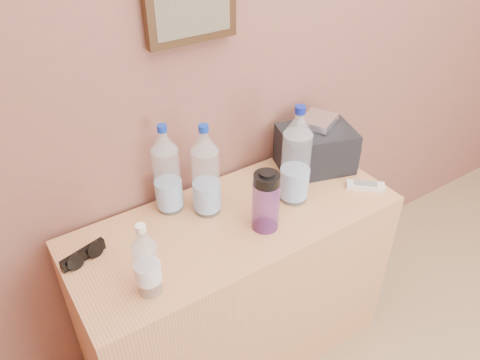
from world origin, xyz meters
name	(u,v)px	position (x,y,z in m)	size (l,w,h in m)	color
picture_frame	(191,1)	(-0.47, 1.98, 1.40)	(0.30, 0.03, 0.25)	#382311
dresser	(236,289)	(-0.47, 1.74, 0.36)	(1.16, 0.48, 0.73)	tan
pet_large_b	(206,175)	(-0.53, 1.83, 0.88)	(0.09, 0.09, 0.34)	#CBEBFE
pet_large_c	(167,174)	(-0.63, 1.91, 0.87)	(0.09, 0.09, 0.33)	silver
pet_large_d	(296,161)	(-0.23, 1.72, 0.89)	(0.10, 0.10, 0.37)	white
pet_small	(146,264)	(-0.85, 1.60, 0.83)	(0.07, 0.07, 0.25)	white
nalgene_bottle	(266,201)	(-0.41, 1.65, 0.83)	(0.09, 0.09, 0.22)	#733396
sunglasses	(83,255)	(-0.97, 1.83, 0.74)	(0.15, 0.06, 0.04)	black
ac_remote	(366,186)	(0.04, 1.62, 0.73)	(0.14, 0.05, 0.02)	white
toiletry_bag	(316,146)	(-0.03, 1.84, 0.82)	(0.28, 0.20, 0.19)	black
foil_packet	(319,121)	(-0.03, 1.84, 0.93)	(0.13, 0.11, 0.03)	silver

